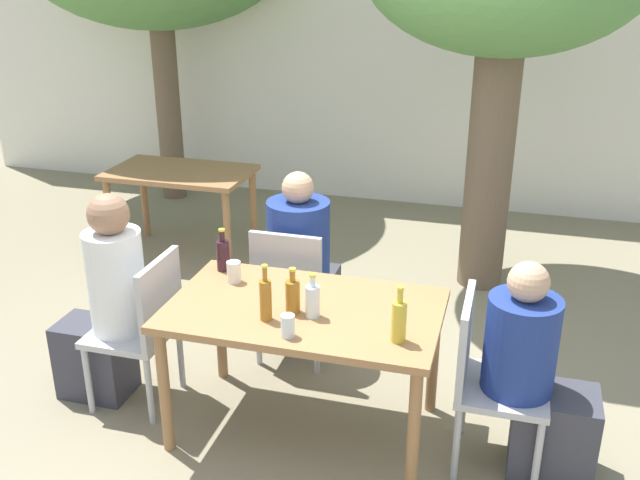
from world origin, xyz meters
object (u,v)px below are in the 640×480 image
dining_table_front (304,322)px  amber_bottle_4 (293,295)px  drinking_glass_0 (288,326)px  patio_chair_0 (145,323)px  person_seated_2 (303,267)px  water_bottle_0 (313,300)px  patio_chair_1 (486,373)px  patio_chair_2 (292,287)px  person_seated_0 (106,310)px  drinking_glass_1 (234,272)px  wine_bottle_1 (223,254)px  amber_bottle_3 (266,299)px  oil_cruet_2 (399,320)px  dining_table_back (181,183)px  person_seated_1 (536,383)px

dining_table_front → amber_bottle_4: amber_bottle_4 is taller
amber_bottle_4 → drinking_glass_0: 0.24m
patio_chair_0 → amber_bottle_4: amber_bottle_4 is taller
person_seated_2 → water_bottle_0: bearing=109.9°
patio_chair_1 → dining_table_front: bearing=90.0°
patio_chair_2 → person_seated_0: 1.10m
patio_chair_0 → drinking_glass_1: patio_chair_0 is taller
wine_bottle_1 → water_bottle_0: bearing=-31.5°
patio_chair_1 → drinking_glass_0: 1.01m
amber_bottle_3 → drinking_glass_1: amber_bottle_3 is taller
dining_table_front → water_bottle_0: size_ratio=6.00×
drinking_glass_1 → wine_bottle_1: bearing=132.3°
wine_bottle_1 → oil_cruet_2: 1.21m
patio_chair_1 → wine_bottle_1: size_ratio=3.62×
patio_chair_0 → water_bottle_0: 1.06m
patio_chair_0 → person_seated_0: (-0.23, -0.00, 0.05)m
dining_table_front → dining_table_back: 2.66m
dining_table_front → person_seated_0: 1.17m
person_seated_1 → dining_table_front: bearing=90.0°
drinking_glass_0 → person_seated_2: bearing=103.9°
dining_table_back → drinking_glass_0: 2.91m
wine_bottle_1 → drinking_glass_0: bearing=-46.4°
oil_cruet_2 → drinking_glass_0: 0.52m
dining_table_back → water_bottle_0: (1.77, -2.13, 0.20)m
patio_chair_1 → drinking_glass_0: patio_chair_1 is taller
patio_chair_2 → oil_cruet_2: 1.22m
drinking_glass_1 → person_seated_1: bearing=-6.3°
patio_chair_2 → person_seated_2: person_seated_2 is taller
patio_chair_1 → person_seated_1: size_ratio=0.81×
patio_chair_1 → patio_chair_2: 1.37m
water_bottle_0 → person_seated_2: bearing=109.9°
oil_cruet_2 → drinking_glass_0: oil_cruet_2 is taller
water_bottle_0 → drinking_glass_1: 0.59m
person_seated_1 → water_bottle_0: person_seated_1 is taller
patio_chair_0 → person_seated_1: (2.10, -0.00, -0.02)m
dining_table_front → person_seated_2: bearing=107.6°
patio_chair_0 → person_seated_0: 0.24m
wine_bottle_1 → amber_bottle_3: amber_bottle_3 is taller
patio_chair_0 → wine_bottle_1: 0.58m
patio_chair_2 → drinking_glass_1: patio_chair_2 is taller
person_seated_2 → oil_cruet_2: bearing=126.3°
patio_chair_2 → wine_bottle_1: (-0.29, -0.34, 0.33)m
water_bottle_0 → patio_chair_2: bearing=115.4°
patio_chair_0 → person_seated_1: bearing=90.0°
amber_bottle_4 → drinking_glass_1: 0.49m
water_bottle_0 → oil_cruet_2: oil_cruet_2 is taller
dining_table_back → wine_bottle_1: wine_bottle_1 is taller
person_seated_0 → person_seated_1: (2.33, -0.00, -0.06)m
dining_table_front → drinking_glass_1: size_ratio=11.82×
patio_chair_2 → person_seated_0: bearing=36.4°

